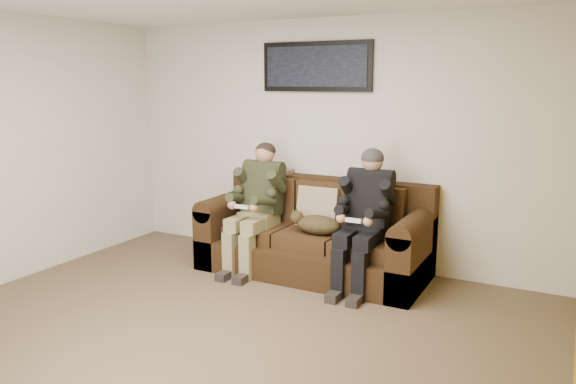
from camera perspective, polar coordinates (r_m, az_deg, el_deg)
The scene contains 9 objects.
floor at distance 4.51m, azimuth -7.89°, elevation -14.59°, with size 5.00×5.00×0.00m, color brown.
wall_back at distance 6.06m, azimuth 4.28°, elevation 5.01°, with size 5.00×5.00×0.00m, color beige.
sofa at distance 5.85m, azimuth 2.90°, elevation -4.64°, with size 2.30×0.99×0.94m.
throw_pillow at distance 5.81m, azimuth 3.11°, elevation -1.55°, with size 0.44×0.13×0.42m, color #A18369.
throw_blanket at distance 6.28m, azimuth -1.72°, elevation 1.97°, with size 0.47×0.23×0.08m, color gray.
person_left at distance 5.86m, azimuth -3.14°, elevation -0.69°, with size 0.51×0.87×1.32m.
person_right at distance 5.36m, azimuth 7.84°, elevation -1.87°, with size 0.51×0.86×1.32m.
cat at distance 5.57m, azimuth 2.89°, elevation -3.27°, with size 0.66×0.26×0.24m.
framed_poster at distance 6.06m, azimuth 2.88°, elevation 12.61°, with size 1.25×0.05×0.52m.
Camera 1 is at (2.40, -3.27, 1.96)m, focal length 35.00 mm.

